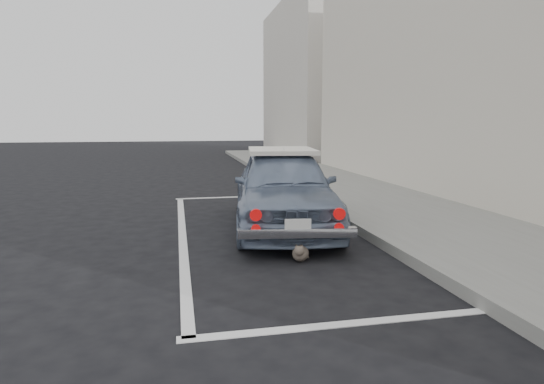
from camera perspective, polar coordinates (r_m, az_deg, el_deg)
The scene contains 8 objects.
ground at distance 4.50m, azimuth 1.30°, elevation -14.15°, with size 80.00×80.00×0.00m, color black.
sidewalk at distance 7.52m, azimuth 22.10°, elevation -4.80°, with size 2.80×40.00×0.15m, color slate.
building_far at distance 25.22m, azimuth 5.14°, elevation 13.82°, with size 3.50×10.00×8.00m, color beige.
pline_rear at distance 4.20m, azimuth 9.84°, elevation -15.95°, with size 3.00×0.12×0.01m, color silver.
pline_front at distance 10.78m, azimuth -3.99°, elevation -0.61°, with size 3.00×0.12×0.01m, color silver.
pline_side at distance 7.25m, azimuth -11.18°, elevation -5.37°, with size 0.12×7.00×0.01m, color silver.
retro_coupe at distance 7.55m, azimuth 1.44°, elevation 0.57°, with size 2.11×4.12×1.34m.
cat at distance 5.83m, azimuth 3.58°, elevation -7.54°, with size 0.32×0.45×0.26m.
Camera 1 is at (-0.95, -4.04, 1.75)m, focal length 30.00 mm.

